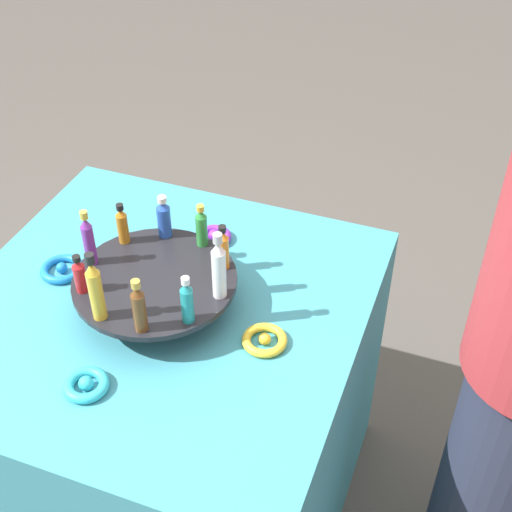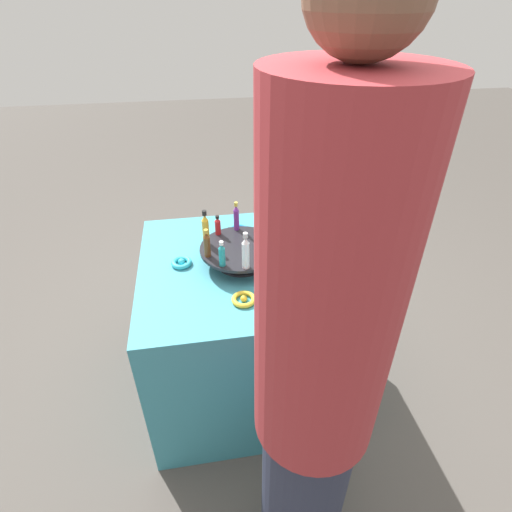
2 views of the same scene
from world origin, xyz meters
name	(u,v)px [view 2 (image 2 of 2)]	position (x,y,z in m)	size (l,w,h in m)	color
ground_plane	(244,377)	(0.00, 0.00, 0.00)	(12.00, 12.00, 0.00)	#4C4742
party_table	(243,326)	(0.00, 0.00, 0.36)	(0.83, 0.83, 0.72)	teal
display_stand	(241,252)	(0.00, 0.00, 0.77)	(0.33, 0.33, 0.08)	black
bottle_brown	(207,244)	(-0.04, 0.13, 0.85)	(0.03, 0.03, 0.12)	brown
bottle_teal	(222,254)	(-0.11, 0.08, 0.84)	(0.02, 0.02, 0.10)	teal
bottle_clear	(245,252)	(-0.14, 0.00, 0.86)	(0.03, 0.03, 0.15)	silver
bottle_orange	(266,251)	(-0.12, -0.08, 0.84)	(0.02, 0.02, 0.10)	orange
bottle_green	(276,240)	(-0.05, -0.13, 0.84)	(0.02, 0.02, 0.10)	#288438
bottle_blue	(272,229)	(0.04, -0.13, 0.84)	(0.03, 0.03, 0.10)	#234CAD
bottle_amber	(257,222)	(0.11, -0.08, 0.84)	(0.02, 0.02, 0.09)	#AD6B19
bottle_purple	(237,217)	(0.14, 0.00, 0.85)	(0.02, 0.02, 0.13)	#702D93
bottle_red	(218,226)	(0.12, 0.08, 0.83)	(0.02, 0.02, 0.09)	#B21E23
bottle_gold	(206,229)	(0.05, 0.13, 0.86)	(0.03, 0.03, 0.15)	gold
ribbon_bow_gold	(244,299)	(-0.24, 0.02, 0.73)	(0.09, 0.09, 0.02)	gold
ribbon_bow_purple	(300,258)	(-0.02, -0.24, 0.73)	(0.08, 0.08, 0.03)	purple
ribbon_bow_blue	(239,230)	(0.24, -0.02, 0.73)	(0.09, 0.09, 0.02)	blue
ribbon_bow_teal	(181,263)	(0.02, 0.24, 0.73)	(0.08, 0.08, 0.03)	#2DB7CC
person_figure	(317,382)	(-0.75, -0.08, 0.88)	(0.30, 0.30, 1.74)	#282D42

